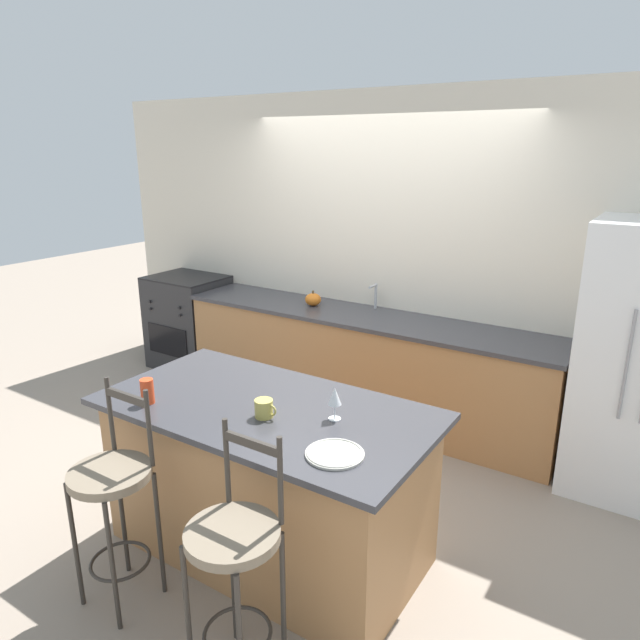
# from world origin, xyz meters

# --- Properties ---
(ground_plane) EXTENTS (18.00, 18.00, 0.00)m
(ground_plane) POSITION_xyz_m (0.00, 0.00, 0.00)
(ground_plane) COLOR gray
(wall_back) EXTENTS (6.00, 0.07, 2.70)m
(wall_back) POSITION_xyz_m (0.00, 0.71, 1.35)
(wall_back) COLOR beige
(wall_back) RESTS_ON ground_plane
(back_counter) EXTENTS (3.35, 0.69, 0.89)m
(back_counter) POSITION_xyz_m (0.00, 0.38, 0.45)
(back_counter) COLOR #A87547
(back_counter) RESTS_ON ground_plane
(sink_faucet) EXTENTS (0.02, 0.13, 0.22)m
(sink_faucet) POSITION_xyz_m (0.00, 0.58, 1.03)
(sink_faucet) COLOR #ADAFB5
(sink_faucet) RESTS_ON back_counter
(kitchen_island) EXTENTS (1.84, 0.97, 0.91)m
(kitchen_island) POSITION_xyz_m (0.42, -1.49, 0.46)
(kitchen_island) COLOR #A87547
(kitchen_island) RESTS_ON ground_plane
(oven_range) EXTENTS (0.75, 0.64, 0.97)m
(oven_range) POSITION_xyz_m (-2.06, 0.37, 0.48)
(oven_range) COLOR #28282B
(oven_range) RESTS_ON ground_plane
(bar_stool_near) EXTENTS (0.40, 0.40, 1.15)m
(bar_stool_near) POSITION_xyz_m (0.02, -2.20, 0.62)
(bar_stool_near) COLOR #332D28
(bar_stool_near) RESTS_ON ground_plane
(bar_stool_far) EXTENTS (0.40, 0.40, 1.15)m
(bar_stool_far) POSITION_xyz_m (0.82, -2.22, 0.62)
(bar_stool_far) COLOR #332D28
(bar_stool_far) RESTS_ON ground_plane
(dinner_plate) EXTENTS (0.27, 0.27, 0.02)m
(dinner_plate) POSITION_xyz_m (1.00, -1.73, 0.92)
(dinner_plate) COLOR beige
(dinner_plate) RESTS_ON kitchen_island
(wine_glass) EXTENTS (0.07, 0.07, 0.17)m
(wine_glass) POSITION_xyz_m (0.82, -1.42, 1.03)
(wine_glass) COLOR white
(wine_glass) RESTS_ON kitchen_island
(coffee_mug) EXTENTS (0.13, 0.10, 0.09)m
(coffee_mug) POSITION_xyz_m (0.50, -1.60, 0.96)
(coffee_mug) COLOR #C1B251
(coffee_mug) RESTS_ON kitchen_island
(tumbler_cup) EXTENTS (0.07, 0.07, 0.14)m
(tumbler_cup) POSITION_xyz_m (-0.14, -1.81, 0.98)
(tumbler_cup) COLOR red
(tumbler_cup) RESTS_ON kitchen_island
(pumpkin_decoration) EXTENTS (0.14, 0.14, 0.13)m
(pumpkin_decoration) POSITION_xyz_m (-0.51, 0.38, 0.95)
(pumpkin_decoration) COLOR orange
(pumpkin_decoration) RESTS_ON back_counter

